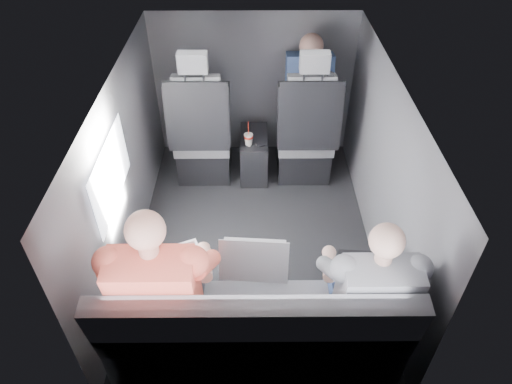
{
  "coord_description": "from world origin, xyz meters",
  "views": [
    {
      "loc": [
        -0.0,
        -2.52,
        2.62
      ],
      "look_at": [
        0.01,
        -0.05,
        0.54
      ],
      "focal_mm": 32.0,
      "sensor_mm": 36.0,
      "label": 1
    }
  ],
  "objects_px": {
    "front_seat_right": "(305,139)",
    "laptop_black": "(369,267)",
    "center_console": "(254,155)",
    "laptop_silver": "(254,258)",
    "rear_bench": "(255,337)",
    "passenger_front_right": "(308,88)",
    "front_seat_left": "(203,139)",
    "passenger_rear_right": "(366,289)",
    "laptop_white": "(171,265)",
    "soda_cup": "(248,139)",
    "passenger_rear_left": "(164,287)"
  },
  "relations": [
    {
      "from": "front_seat_left",
      "to": "laptop_silver",
      "type": "height_order",
      "value": "front_seat_left"
    },
    {
      "from": "front_seat_left",
      "to": "rear_bench",
      "type": "height_order",
      "value": "front_seat_left"
    },
    {
      "from": "front_seat_left",
      "to": "soda_cup",
      "type": "height_order",
      "value": "front_seat_left"
    },
    {
      "from": "laptop_white",
      "to": "laptop_silver",
      "type": "distance_m",
      "value": 0.47
    },
    {
      "from": "center_console",
      "to": "passenger_front_right",
      "type": "bearing_deg",
      "value": 24.71
    },
    {
      "from": "laptop_silver",
      "to": "laptop_black",
      "type": "bearing_deg",
      "value": -6.01
    },
    {
      "from": "front_seat_right",
      "to": "laptop_black",
      "type": "bearing_deg",
      "value": -83.22
    },
    {
      "from": "laptop_black",
      "to": "passenger_front_right",
      "type": "relative_size",
      "value": 0.4
    },
    {
      "from": "front_seat_left",
      "to": "rear_bench",
      "type": "distance_m",
      "value": 1.96
    },
    {
      "from": "front_seat_left",
      "to": "rear_bench",
      "type": "xyz_separation_m",
      "value": [
        0.45,
        -1.9,
        -0.09
      ]
    },
    {
      "from": "laptop_silver",
      "to": "passenger_rear_left",
      "type": "height_order",
      "value": "passenger_rear_left"
    },
    {
      "from": "laptop_silver",
      "to": "passenger_front_right",
      "type": "xyz_separation_m",
      "value": [
        0.48,
        1.85,
        0.11
      ]
    },
    {
      "from": "front_seat_right",
      "to": "laptop_black",
      "type": "xyz_separation_m",
      "value": [
        0.2,
        -1.66,
        0.23
      ]
    },
    {
      "from": "laptop_black",
      "to": "passenger_rear_left",
      "type": "relative_size",
      "value": 0.25
    },
    {
      "from": "front_seat_left",
      "to": "passenger_rear_right",
      "type": "xyz_separation_m",
      "value": [
        1.06,
        -1.81,
        0.21
      ]
    },
    {
      "from": "laptop_black",
      "to": "laptop_silver",
      "type": "bearing_deg",
      "value": 173.99
    },
    {
      "from": "front_seat_right",
      "to": "laptop_silver",
      "type": "relative_size",
      "value": 3.16
    },
    {
      "from": "passenger_rear_right",
      "to": "rear_bench",
      "type": "bearing_deg",
      "value": -171.01
    },
    {
      "from": "laptop_silver",
      "to": "passenger_rear_left",
      "type": "relative_size",
      "value": 0.31
    },
    {
      "from": "center_console",
      "to": "laptop_silver",
      "type": "bearing_deg",
      "value": -90.23
    },
    {
      "from": "center_console",
      "to": "laptop_black",
      "type": "height_order",
      "value": "laptop_black"
    },
    {
      "from": "rear_bench",
      "to": "center_console",
      "type": "bearing_deg",
      "value": 90.0
    },
    {
      "from": "laptop_white",
      "to": "center_console",
      "type": "bearing_deg",
      "value": 74.18
    },
    {
      "from": "front_seat_right",
      "to": "laptop_black",
      "type": "height_order",
      "value": "front_seat_right"
    },
    {
      "from": "laptop_white",
      "to": "laptop_silver",
      "type": "xyz_separation_m",
      "value": [
        0.47,
        0.05,
        0.0
      ]
    },
    {
      "from": "front_seat_left",
      "to": "laptop_black",
      "type": "relative_size",
      "value": 3.91
    },
    {
      "from": "front_seat_right",
      "to": "laptop_white",
      "type": "relative_size",
      "value": 2.8
    },
    {
      "from": "center_console",
      "to": "passenger_front_right",
      "type": "height_order",
      "value": "passenger_front_right"
    },
    {
      "from": "front_seat_left",
      "to": "front_seat_right",
      "type": "relative_size",
      "value": 1.0
    },
    {
      "from": "front_seat_left",
      "to": "center_console",
      "type": "xyz_separation_m",
      "value": [
        0.45,
        0.04,
        -0.2
      ]
    },
    {
      "from": "laptop_black",
      "to": "passenger_rear_right",
      "type": "bearing_deg",
      "value": -106.34
    },
    {
      "from": "rear_bench",
      "to": "passenger_rear_right",
      "type": "bearing_deg",
      "value": 8.99
    },
    {
      "from": "passenger_rear_left",
      "to": "front_seat_right",
      "type": "bearing_deg",
      "value": 62.52
    },
    {
      "from": "rear_bench",
      "to": "passenger_front_right",
      "type": "distance_m",
      "value": 2.26
    },
    {
      "from": "front_seat_right",
      "to": "soda_cup",
      "type": "xyz_separation_m",
      "value": [
        -0.5,
        -0.1,
        0.06
      ]
    },
    {
      "from": "passenger_rear_right",
      "to": "laptop_black",
      "type": "bearing_deg",
      "value": 73.66
    },
    {
      "from": "center_console",
      "to": "laptop_white",
      "type": "xyz_separation_m",
      "value": [
        -0.48,
        -1.68,
        0.44
      ]
    },
    {
      "from": "front_seat_left",
      "to": "passenger_front_right",
      "type": "bearing_deg",
      "value": 15.6
    },
    {
      "from": "soda_cup",
      "to": "passenger_front_right",
      "type": "xyz_separation_m",
      "value": [
        0.52,
        0.35,
        0.29
      ]
    },
    {
      "from": "center_console",
      "to": "soda_cup",
      "type": "distance_m",
      "value": 0.3
    },
    {
      "from": "front_seat_right",
      "to": "center_console",
      "type": "xyz_separation_m",
      "value": [
        -0.45,
        0.04,
        -0.2
      ]
    },
    {
      "from": "soda_cup",
      "to": "laptop_black",
      "type": "distance_m",
      "value": 1.72
    },
    {
      "from": "soda_cup",
      "to": "passenger_rear_left",
      "type": "height_order",
      "value": "passenger_rear_left"
    },
    {
      "from": "center_console",
      "to": "laptop_white",
      "type": "height_order",
      "value": "laptop_white"
    },
    {
      "from": "soda_cup",
      "to": "laptop_white",
      "type": "xyz_separation_m",
      "value": [
        -0.43,
        -1.55,
        0.18
      ]
    },
    {
      "from": "center_console",
      "to": "soda_cup",
      "type": "height_order",
      "value": "soda_cup"
    },
    {
      "from": "front_seat_left",
      "to": "center_console",
      "type": "height_order",
      "value": "front_seat_left"
    },
    {
      "from": "passenger_rear_right",
      "to": "soda_cup",
      "type": "bearing_deg",
      "value": 110.87
    },
    {
      "from": "soda_cup",
      "to": "passenger_rear_right",
      "type": "height_order",
      "value": "passenger_rear_right"
    },
    {
      "from": "laptop_white",
      "to": "passenger_front_right",
      "type": "relative_size",
      "value": 0.56
    }
  ]
}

